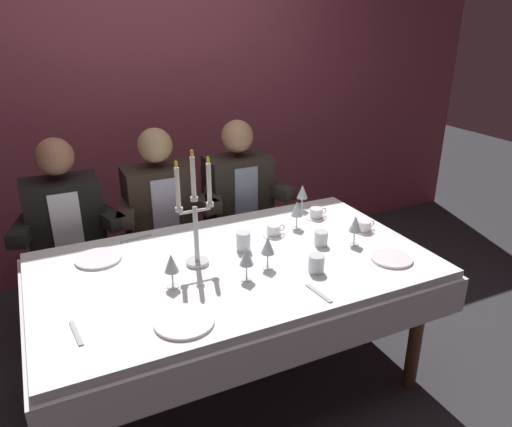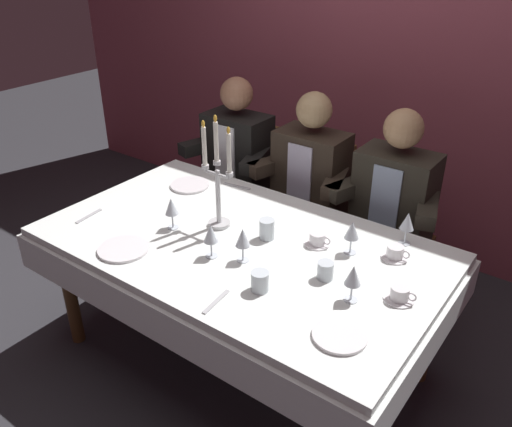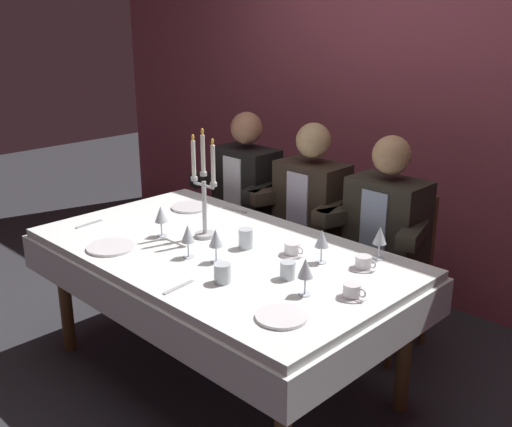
{
  "view_description": "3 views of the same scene",
  "coord_description": "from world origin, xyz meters",
  "views": [
    {
      "loc": [
        -0.82,
        -1.95,
        1.87
      ],
      "look_at": [
        0.12,
        0.01,
        0.97
      ],
      "focal_mm": 34.07,
      "sensor_mm": 36.0,
      "label": 1
    },
    {
      "loc": [
        1.35,
        -1.7,
        2.06
      ],
      "look_at": [
        0.09,
        0.01,
        0.91
      ],
      "focal_mm": 37.3,
      "sensor_mm": 36.0,
      "label": 2
    },
    {
      "loc": [
        2.11,
        -1.87,
        1.87
      ],
      "look_at": [
        0.22,
        0.04,
        0.97
      ],
      "focal_mm": 42.72,
      "sensor_mm": 36.0,
      "label": 3
    }
  ],
  "objects": [
    {
      "name": "ground_plane",
      "position": [
        0.0,
        0.0,
        0.0
      ],
      "size": [
        12.0,
        12.0,
        0.0
      ],
      "primitive_type": "plane",
      "color": "#2F2E33"
    },
    {
      "name": "back_wall",
      "position": [
        0.0,
        1.66,
        1.35
      ],
      "size": [
        6.0,
        0.12,
        2.7
      ],
      "primitive_type": "cube",
      "color": "#8C3F4C",
      "rests_on": "ground_plane"
    },
    {
      "name": "dining_table",
      "position": [
        0.0,
        0.0,
        0.62
      ],
      "size": [
        1.94,
        1.14,
        0.74
      ],
      "color": "white",
      "rests_on": "ground_plane"
    },
    {
      "name": "candelabra",
      "position": [
        -0.17,
        0.06,
        0.97
      ],
      "size": [
        0.19,
        0.11,
        0.57
      ],
      "color": "silver",
      "rests_on": "dining_table"
    },
    {
      "name": "dinner_plate_0",
      "position": [
        -0.38,
        -0.38,
        0.75
      ],
      "size": [
        0.24,
        0.24,
        0.01
      ],
      "primitive_type": "cylinder",
      "color": "white",
      "rests_on": "dining_table"
    },
    {
      "name": "dinner_plate_1",
      "position": [
        0.71,
        -0.32,
        0.75
      ],
      "size": [
        0.2,
        0.2,
        0.01
      ],
      "primitive_type": "cylinder",
      "color": "white",
      "rests_on": "dining_table"
    },
    {
      "name": "dinner_plate_2",
      "position": [
        -0.6,
        0.31,
        0.75
      ],
      "size": [
        0.23,
        0.23,
        0.01
      ],
      "primitive_type": "cylinder",
      "color": "white",
      "rests_on": "dining_table"
    },
    {
      "name": "wine_glass_0",
      "position": [
        0.64,
        -0.1,
        0.85
      ],
      "size": [
        0.07,
        0.07,
        0.16
      ],
      "color": "silver",
      "rests_on": "dining_table"
    },
    {
      "name": "wine_glass_1",
      "position": [
        -0.34,
        -0.1,
        0.86
      ],
      "size": [
        0.07,
        0.07,
        0.16
      ],
      "color": "silver",
      "rests_on": "dining_table"
    },
    {
      "name": "wine_glass_2",
      "position": [
        -0.02,
        -0.18,
        0.85
      ],
      "size": [
        0.07,
        0.07,
        0.16
      ],
      "color": "silver",
      "rests_on": "dining_table"
    },
    {
      "name": "wine_glass_3",
      "position": [
        0.12,
        -0.12,
        0.85
      ],
      "size": [
        0.07,
        0.07,
        0.16
      ],
      "color": "silver",
      "rests_on": "dining_table"
    },
    {
      "name": "wine_glass_4",
      "position": [
        0.47,
        0.22,
        0.85
      ],
      "size": [
        0.07,
        0.07,
        0.16
      ],
      "color": "silver",
      "rests_on": "dining_table"
    },
    {
      "name": "wine_glass_5",
      "position": [
        0.64,
        0.44,
        0.85
      ],
      "size": [
        0.07,
        0.07,
        0.16
      ],
      "color": "silver",
      "rests_on": "dining_table"
    },
    {
      "name": "water_tumbler_0",
      "position": [
        0.48,
        -0.03,
        0.78
      ],
      "size": [
        0.07,
        0.07,
        0.08
      ],
      "primitive_type": "cylinder",
      "color": "silver",
      "rests_on": "dining_table"
    },
    {
      "name": "water_tumbler_1",
      "position": [
        0.09,
        0.1,
        0.79
      ],
      "size": [
        0.07,
        0.07,
        0.1
      ],
      "primitive_type": "cylinder",
      "color": "silver",
      "rests_on": "dining_table"
    },
    {
      "name": "water_tumbler_2",
      "position": [
        0.31,
        -0.26,
        0.78
      ],
      "size": [
        0.08,
        0.08,
        0.09
      ],
      "primitive_type": "cylinder",
      "color": "silver",
      "rests_on": "dining_table"
    },
    {
      "name": "coffee_cup_0",
      "position": [
        0.8,
        0.02,
        0.77
      ],
      "size": [
        0.13,
        0.12,
        0.06
      ],
      "color": "white",
      "rests_on": "dining_table"
    },
    {
      "name": "coffee_cup_1",
      "position": [
        0.32,
        0.19,
        0.77
      ],
      "size": [
        0.13,
        0.12,
        0.06
      ],
      "color": "white",
      "rests_on": "dining_table"
    },
    {
      "name": "coffee_cup_2",
      "position": [
        0.66,
        0.3,
        0.77
      ],
      "size": [
        0.13,
        0.12,
        0.06
      ],
      "color": "white",
      "rests_on": "dining_table"
    },
    {
      "name": "spoon_0",
      "position": [
        -0.38,
        0.46,
        0.74
      ],
      "size": [
        0.17,
        0.04,
        0.01
      ],
      "primitive_type": "cube",
      "rotation": [
        0.0,
        0.0,
        0.15
      ],
      "color": "#B7B7BC",
      "rests_on": "dining_table"
    },
    {
      "name": "fork_1",
      "position": [
        -0.77,
        -0.27,
        0.74
      ],
      "size": [
        0.04,
        0.17,
        0.01
      ],
      "primitive_type": "cube",
      "rotation": [
        0.0,
        0.0,
        1.67
      ],
      "color": "#B7B7BC",
      "rests_on": "dining_table"
    },
    {
      "name": "fork_2",
      "position": [
        0.22,
        -0.43,
        0.74
      ],
      "size": [
        0.04,
        0.17,
        0.01
      ],
      "primitive_type": "cube",
      "rotation": [
        0.0,
        0.0,
        1.67
      ],
      "color": "#B7B7BC",
      "rests_on": "dining_table"
    },
    {
      "name": "seated_diner_0",
      "position": [
        -0.7,
        0.89,
        0.74
      ],
      "size": [
        0.63,
        0.48,
        1.24
      ],
      "color": "brown",
      "rests_on": "ground_plane"
    },
    {
      "name": "seated_diner_1",
      "position": [
        -0.14,
        0.89,
        0.74
      ],
      "size": [
        0.63,
        0.48,
        1.24
      ],
      "color": "brown",
      "rests_on": "ground_plane"
    },
    {
      "name": "seated_diner_2",
      "position": [
        0.4,
        0.89,
        0.74
      ],
      "size": [
        0.63,
        0.48,
        1.24
      ],
      "color": "brown",
      "rests_on": "ground_plane"
    }
  ]
}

